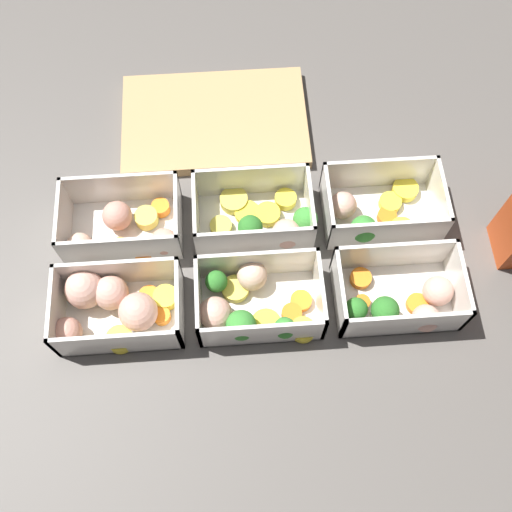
{
  "coord_description": "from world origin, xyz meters",
  "views": [
    {
      "loc": [
        -0.02,
        -0.34,
        0.75
      ],
      "look_at": [
        0.0,
        0.0,
        0.02
      ],
      "focal_mm": 42.0,
      "sensor_mm": 36.0,
      "label": 1
    }
  ],
  "objects_px": {
    "container_near_center": "(250,304)",
    "container_near_right": "(401,297)",
    "container_far_center": "(262,218)",
    "container_far_right": "(376,209)",
    "container_far_left": "(124,226)",
    "container_near_left": "(113,306)"
  },
  "relations": [
    {
      "from": "container_near_right",
      "to": "container_far_right",
      "type": "xyz_separation_m",
      "value": [
        -0.01,
        0.13,
        -0.0
      ]
    },
    {
      "from": "container_near_right",
      "to": "container_far_right",
      "type": "distance_m",
      "value": 0.13
    },
    {
      "from": "container_near_center",
      "to": "container_far_left",
      "type": "height_order",
      "value": "same"
    },
    {
      "from": "container_near_left",
      "to": "container_near_center",
      "type": "bearing_deg",
      "value": -2.67
    },
    {
      "from": "container_near_left",
      "to": "container_near_center",
      "type": "distance_m",
      "value": 0.18
    },
    {
      "from": "container_near_center",
      "to": "container_far_center",
      "type": "height_order",
      "value": "same"
    },
    {
      "from": "container_near_left",
      "to": "container_far_center",
      "type": "distance_m",
      "value": 0.23
    },
    {
      "from": "container_near_center",
      "to": "container_far_left",
      "type": "distance_m",
      "value": 0.21
    },
    {
      "from": "container_far_left",
      "to": "container_far_right",
      "type": "xyz_separation_m",
      "value": [
        0.35,
        0.0,
        0.0
      ]
    },
    {
      "from": "container_near_center",
      "to": "container_far_center",
      "type": "relative_size",
      "value": 0.99
    },
    {
      "from": "container_near_center",
      "to": "container_near_right",
      "type": "relative_size",
      "value": 1.03
    },
    {
      "from": "container_near_center",
      "to": "container_far_right",
      "type": "relative_size",
      "value": 1.03
    },
    {
      "from": "container_near_right",
      "to": "container_far_left",
      "type": "relative_size",
      "value": 0.98
    },
    {
      "from": "container_near_right",
      "to": "container_far_center",
      "type": "height_order",
      "value": "same"
    },
    {
      "from": "container_near_right",
      "to": "container_near_left",
      "type": "bearing_deg",
      "value": 177.95
    },
    {
      "from": "container_far_left",
      "to": "container_far_right",
      "type": "bearing_deg",
      "value": 0.33
    },
    {
      "from": "container_near_left",
      "to": "container_far_center",
      "type": "bearing_deg",
      "value": 30.15
    },
    {
      "from": "container_far_right",
      "to": "container_near_right",
      "type": "bearing_deg",
      "value": -84.63
    },
    {
      "from": "container_near_left",
      "to": "container_far_right",
      "type": "bearing_deg",
      "value": 18.2
    },
    {
      "from": "container_near_right",
      "to": "container_far_center",
      "type": "distance_m",
      "value": 0.22
    },
    {
      "from": "container_far_right",
      "to": "container_near_center",
      "type": "bearing_deg",
      "value": -145.38
    },
    {
      "from": "container_near_center",
      "to": "container_near_right",
      "type": "bearing_deg",
      "value": -1.49
    }
  ]
}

